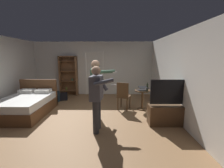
# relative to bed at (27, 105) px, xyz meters

# --- Properties ---
(ground_plane) EXTENTS (6.77, 6.77, 0.00)m
(ground_plane) POSITION_rel_bed_xyz_m (1.87, -0.40, -0.30)
(ground_plane) COLOR olive
(wall_back) EXTENTS (5.94, 0.12, 2.57)m
(wall_back) POSITION_rel_bed_xyz_m (1.87, 2.74, 0.98)
(wall_back) COLOR silver
(wall_back) RESTS_ON ground_plane
(wall_right) EXTENTS (0.12, 6.39, 2.57)m
(wall_right) POSITION_rel_bed_xyz_m (4.78, -0.40, 0.98)
(wall_right) COLOR silver
(wall_right) RESTS_ON ground_plane
(doorway_frame) EXTENTS (0.93, 0.08, 2.13)m
(doorway_frame) POSITION_rel_bed_xyz_m (1.90, 2.66, 0.92)
(doorway_frame) COLOR white
(doorway_frame) RESTS_ON ground_plane
(bed) EXTENTS (1.38, 1.95, 1.02)m
(bed) POSITION_rel_bed_xyz_m (0.00, 0.00, 0.00)
(bed) COLOR brown
(bed) RESTS_ON ground_plane
(bookshelf) EXTENTS (0.84, 0.32, 1.89)m
(bookshelf) POSITION_rel_bed_xyz_m (0.68, 2.51, 0.71)
(bookshelf) COLOR brown
(bookshelf) RESTS_ON ground_plane
(tv_flatscreen) EXTENTS (1.19, 0.40, 1.26)m
(tv_flatscreen) POSITION_rel_bed_xyz_m (4.42, -0.79, 0.06)
(tv_flatscreen) COLOR #4C331E
(tv_flatscreen) RESTS_ON ground_plane
(side_table) EXTENTS (0.57, 0.57, 0.70)m
(side_table) POSITION_rel_bed_xyz_m (3.88, 0.44, 0.16)
(side_table) COLOR #4C331E
(side_table) RESTS_ON ground_plane
(laptop) EXTENTS (0.39, 0.40, 0.15)m
(laptop) POSITION_rel_bed_xyz_m (3.86, 0.39, 0.45)
(laptop) COLOR black
(laptop) RESTS_ON side_table
(bottle_on_table) EXTENTS (0.06, 0.06, 0.28)m
(bottle_on_table) POSITION_rel_bed_xyz_m (4.02, 0.36, 0.51)
(bottle_on_table) COLOR #252D18
(bottle_on_table) RESTS_ON side_table
(wooden_chair) EXTENTS (0.55, 0.55, 0.99)m
(wooden_chair) POSITION_rel_bed_xyz_m (3.20, 0.38, 0.24)
(wooden_chair) COLOR #4C331E
(wooden_chair) RESTS_ON ground_plane
(person_blue_shirt) EXTENTS (0.63, 0.66, 1.64)m
(person_blue_shirt) POSITION_rel_bed_xyz_m (2.45, -1.17, 0.65)
(person_blue_shirt) COLOR #333338
(person_blue_shirt) RESTS_ON ground_plane
(person_striped_shirt) EXTENTS (0.75, 0.57, 1.77)m
(person_striped_shirt) POSITION_rel_bed_xyz_m (2.35, -0.39, 0.73)
(person_striped_shirt) COLOR gray
(person_striped_shirt) RESTS_ON ground_plane
(suitcase_dark) EXTENTS (0.58, 0.42, 0.31)m
(suitcase_dark) POSITION_rel_bed_xyz_m (0.59, 1.58, -0.15)
(suitcase_dark) COLOR black
(suitcase_dark) RESTS_ON ground_plane
(suitcase_small) EXTENTS (0.53, 0.41, 0.44)m
(suitcase_small) POSITION_rel_bed_xyz_m (0.32, 1.30, -0.08)
(suitcase_small) COLOR #1E2D38
(suitcase_small) RESTS_ON ground_plane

